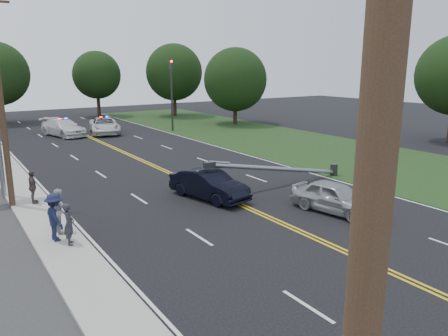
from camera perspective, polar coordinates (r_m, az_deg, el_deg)
ground at (r=16.59m, az=15.33°, el=-10.43°), size 120.00×120.00×0.00m
sidewalk at (r=21.13m, az=-22.96°, el=-5.67°), size 1.80×70.00×0.12m
grass_verge at (r=32.69m, az=17.98°, el=1.11°), size 12.00×80.00×0.01m
centerline_yellow at (r=23.92m, az=-2.84°, el=-2.57°), size 0.36×80.00×0.00m
traffic_signal at (r=44.61m, az=-6.86°, el=10.20°), size 0.28×0.41×7.05m
fallen_streetlight at (r=24.51m, az=8.01°, el=-0.10°), size 9.36×0.44×1.91m
utility_pole_near at (r=3.39m, az=18.15°, el=-12.88°), size 1.60×0.28×10.00m
utility_pole_mid at (r=22.03m, az=-27.19°, el=8.05°), size 1.60×0.28×10.00m
tree_7 at (r=59.22m, az=-16.29°, el=11.58°), size 6.04×6.04×8.33m
tree_8 at (r=58.08m, az=-6.54°, el=12.32°), size 7.27×7.27×9.28m
tree_9 at (r=49.64m, az=1.49°, el=11.47°), size 7.04×7.04×8.49m
crashed_sedan at (r=21.81m, az=-2.00°, el=-2.16°), size 2.50×4.68×1.46m
waiting_sedan at (r=20.44m, az=14.31°, el=-3.72°), size 2.41×4.38×1.41m
emergency_a at (r=44.29m, az=-15.34°, el=5.35°), size 3.79×6.06×1.56m
emergency_b at (r=44.00m, az=-20.25°, el=4.98°), size 3.67×5.93×1.60m
bystander_a at (r=16.98m, az=-19.59°, el=-6.90°), size 0.50×0.65×1.57m
bystander_b at (r=18.37m, az=-20.68°, el=-5.18°), size 0.72×0.89×1.74m
bystander_c at (r=17.51m, az=-21.21°, el=-5.99°), size 0.79×1.24×1.82m
bystander_d at (r=22.55m, az=-23.72°, el=-2.28°), size 0.48×0.98×1.61m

